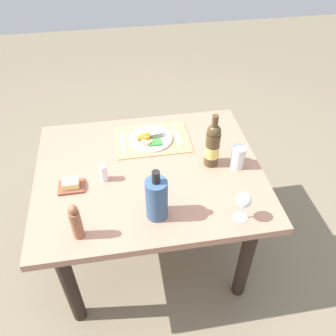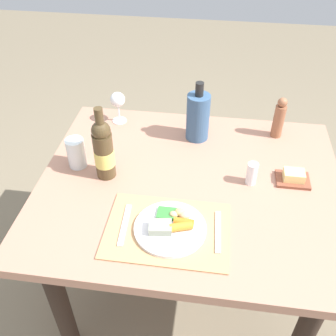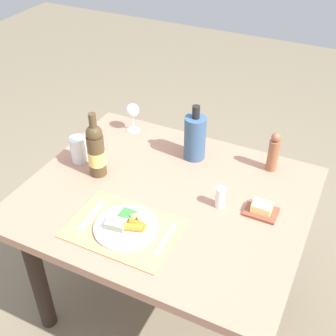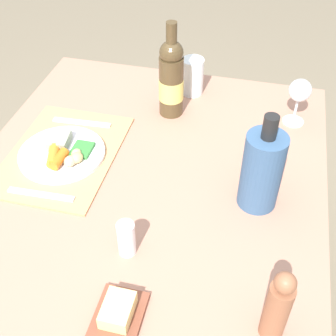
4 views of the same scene
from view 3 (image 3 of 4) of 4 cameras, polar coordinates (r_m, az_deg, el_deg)
The scene contains 13 objects.
ground_plane at distance 2.42m, azimuth -0.27°, elevation -16.89°, with size 8.00×8.00×0.00m, color #766A54.
dining_table at distance 1.95m, azimuth -0.32°, elevation -5.97°, with size 1.20×0.99×0.74m.
placemat at distance 1.73m, azimuth -5.82°, elevation -7.83°, with size 0.43×0.31×0.01m, color tan.
dinner_plate at distance 1.71m, azimuth -5.37°, elevation -7.46°, with size 0.25×0.25×0.04m.
fork at distance 1.79m, azimuth -10.01°, elevation -6.17°, with size 0.02×0.19×0.01m, color silver.
knife at distance 1.67m, azimuth -0.40°, elevation -9.28°, with size 0.02×0.18×0.01m, color silver.
pepper_mill at distance 2.02m, azimuth 13.59°, elevation 1.97°, with size 0.05×0.05×0.19m.
salt_shaker at distance 1.80m, azimuth 6.85°, elevation -3.81°, with size 0.04×0.04×0.09m, color white.
wine_bottle at distance 1.94m, azimuth -9.36°, elevation 2.29°, with size 0.08×0.08×0.31m.
cooler_bottle at distance 2.04m, azimuth 3.53°, elevation 4.05°, with size 0.10×0.10×0.27m.
wine_glass at distance 2.24m, azimuth -4.66°, elevation 7.36°, with size 0.07×0.07×0.15m.
water_tumbler at distance 2.08m, azimuth -11.57°, elevation 2.17°, with size 0.08×0.08×0.13m.
butter_dish at distance 1.81m, azimuth 12.10°, elevation -5.32°, with size 0.13×0.10×0.05m.
Camera 3 is at (0.64, -1.28, 1.95)m, focal length 46.73 mm.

